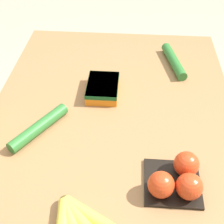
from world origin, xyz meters
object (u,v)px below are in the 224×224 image
(banana_bunch, at_px, (76,223))
(cucumber_near, at_px, (39,127))
(carrot_bag, at_px, (103,87))
(cucumber_far, at_px, (174,61))
(tomato_pack, at_px, (178,179))

(banana_bunch, bearing_deg, cucumber_near, 28.48)
(carrot_bag, bearing_deg, cucumber_near, 139.28)
(cucumber_near, xyz_separation_m, cucumber_far, (0.47, -0.52, 0.00))
(carrot_bag, bearing_deg, tomato_pack, -148.99)
(carrot_bag, distance_m, cucumber_near, 0.32)
(carrot_bag, bearing_deg, cucumber_far, -52.98)
(banana_bunch, height_order, cucumber_far, cucumber_far)
(cucumber_near, bearing_deg, carrot_bag, -40.72)
(tomato_pack, xyz_separation_m, cucumber_far, (0.68, -0.04, -0.02))
(cucumber_near, bearing_deg, cucumber_far, -47.43)
(banana_bunch, relative_size, tomato_pack, 1.10)
(tomato_pack, bearing_deg, banana_bunch, 117.80)
(banana_bunch, bearing_deg, carrot_bag, -1.50)
(tomato_pack, distance_m, cucumber_far, 0.68)
(tomato_pack, bearing_deg, carrot_bag, 31.01)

